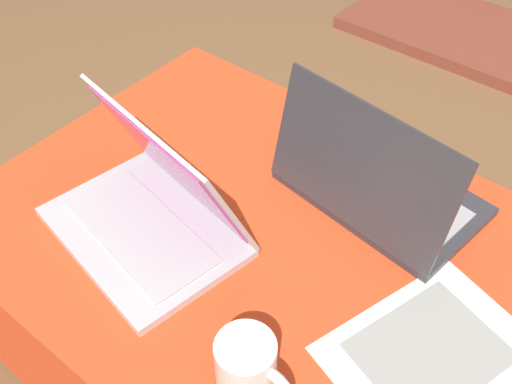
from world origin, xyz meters
TOP-DOWN VIEW (x-y plane):
  - ground_plane at (0.00, 0.00)m, footprint 14.00×14.00m
  - ottoman at (0.00, 0.00)m, footprint 1.03×0.74m
  - laptop_near at (-0.16, -0.11)m, footprint 0.37×0.29m
  - laptop_far at (0.10, 0.18)m, footprint 0.37×0.27m
  - paper_sheet at (0.32, -0.03)m, footprint 0.29×0.35m
  - coffee_mug at (0.15, -0.23)m, footprint 0.12×0.08m

SIDE VIEW (x-z plane):
  - ground_plane at x=0.00m, z-range 0.00..0.00m
  - ottoman at x=0.00m, z-range 0.00..0.44m
  - paper_sheet at x=0.32m, z-range 0.44..0.44m
  - coffee_mug at x=0.15m, z-range 0.44..0.54m
  - laptop_far at x=0.10m, z-range 0.37..0.61m
  - laptop_near at x=-0.16m, z-range 0.37..0.61m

